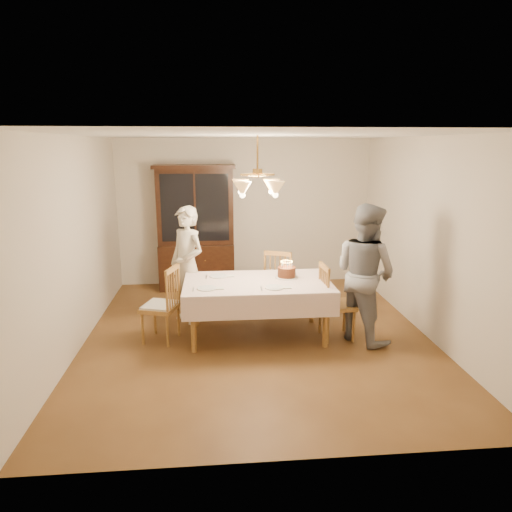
{
  "coord_description": "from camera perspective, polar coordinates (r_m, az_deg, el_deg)",
  "views": [
    {
      "loc": [
        -0.53,
        -5.65,
        2.48
      ],
      "look_at": [
        0.0,
        0.2,
        1.05
      ],
      "focal_mm": 32.0,
      "sensor_mm": 36.0,
      "label": 1
    }
  ],
  "objects": [
    {
      "name": "ground",
      "position": [
        6.2,
        0.17,
        -9.92
      ],
      "size": [
        5.0,
        5.0,
        0.0
      ],
      "primitive_type": "plane",
      "color": "#563518",
      "rests_on": "ground"
    },
    {
      "name": "place_setting_far_left",
      "position": [
        6.17,
        -4.6,
        -2.51
      ],
      "size": [
        0.38,
        0.24,
        0.02
      ],
      "color": "white",
      "rests_on": "dining_table"
    },
    {
      "name": "chandelier",
      "position": [
        5.7,
        0.18,
        8.61
      ],
      "size": [
        0.62,
        0.62,
        0.73
      ],
      "color": "#BF8C3F",
      "rests_on": "ground"
    },
    {
      "name": "chair_left_end",
      "position": [
        6.02,
        -11.82,
        -6.28
      ],
      "size": [
        0.54,
        0.55,
        1.0
      ],
      "color": "brown",
      "rests_on": "ground"
    },
    {
      "name": "chair_far_side",
      "position": [
        6.85,
        3.05,
        -3.66
      ],
      "size": [
        0.57,
        0.55,
        1.0
      ],
      "color": "brown",
      "rests_on": "ground"
    },
    {
      "name": "chair_right_end",
      "position": [
        6.07,
        9.99,
        -6.14
      ],
      "size": [
        0.44,
        0.46,
        1.0
      ],
      "color": "brown",
      "rests_on": "ground"
    },
    {
      "name": "elderly_woman",
      "position": [
        6.52,
        -8.6,
        -1.11
      ],
      "size": [
        0.71,
        0.72,
        1.67
      ],
      "primitive_type": "imported",
      "rotation": [
        0.0,
        0.0,
        -0.81
      ],
      "color": "beige",
      "rests_on": "ground"
    },
    {
      "name": "birthday_cake",
      "position": [
        6.1,
        3.84,
        -2.07
      ],
      "size": [
        0.3,
        0.3,
        0.23
      ],
      "color": "white",
      "rests_on": "dining_table"
    },
    {
      "name": "china_hutch",
      "position": [
        8.05,
        -7.5,
        3.25
      ],
      "size": [
        1.38,
        0.54,
        2.16
      ],
      "color": "black",
      "rests_on": "ground"
    },
    {
      "name": "adult_in_grey",
      "position": [
        5.99,
        13.43,
        -2.08
      ],
      "size": [
        1.03,
        1.09,
        1.78
      ],
      "primitive_type": "imported",
      "rotation": [
        0.0,
        0.0,
        2.13
      ],
      "color": "slate",
      "rests_on": "ground"
    },
    {
      "name": "place_setting_near_left",
      "position": [
        5.66,
        -6.04,
        -4.04
      ],
      "size": [
        0.38,
        0.24,
        0.02
      ],
      "color": "white",
      "rests_on": "dining_table"
    },
    {
      "name": "place_setting_near_right",
      "position": [
        5.66,
        2.44,
        -3.96
      ],
      "size": [
        0.38,
        0.23,
        0.02
      ],
      "color": "white",
      "rests_on": "dining_table"
    },
    {
      "name": "dining_table",
      "position": [
        5.96,
        0.17,
        -3.89
      ],
      "size": [
        1.9,
        1.1,
        0.76
      ],
      "color": "brown",
      "rests_on": "ground"
    },
    {
      "name": "room_shell",
      "position": [
        5.75,
        0.18,
        4.68
      ],
      "size": [
        5.0,
        5.0,
        5.0
      ],
      "color": "white",
      "rests_on": "ground"
    }
  ]
}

